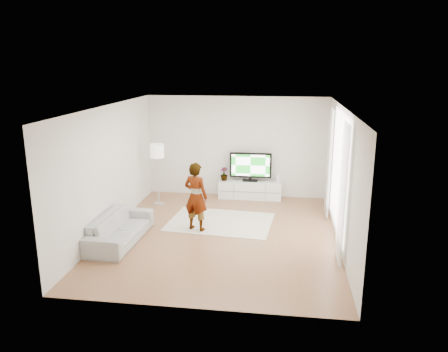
# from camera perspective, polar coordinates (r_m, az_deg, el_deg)

# --- Properties ---
(floor) EXTENTS (6.00, 6.00, 0.00)m
(floor) POSITION_cam_1_polar(r_m,az_deg,el_deg) (9.72, -0.38, -7.68)
(floor) COLOR #A26E49
(floor) RESTS_ON ground
(ceiling) EXTENTS (6.00, 6.00, 0.00)m
(ceiling) POSITION_cam_1_polar(r_m,az_deg,el_deg) (9.03, -0.41, 8.98)
(ceiling) COLOR white
(ceiling) RESTS_ON wall_back
(wall_left) EXTENTS (0.02, 6.00, 2.80)m
(wall_left) POSITION_cam_1_polar(r_m,az_deg,el_deg) (9.93, -14.82, 0.82)
(wall_left) COLOR white
(wall_left) RESTS_ON floor
(wall_right) EXTENTS (0.02, 6.00, 2.80)m
(wall_right) POSITION_cam_1_polar(r_m,az_deg,el_deg) (9.26, 15.10, -0.19)
(wall_right) COLOR white
(wall_right) RESTS_ON floor
(wall_back) EXTENTS (5.00, 0.02, 2.80)m
(wall_back) POSITION_cam_1_polar(r_m,az_deg,el_deg) (12.18, 1.62, 3.82)
(wall_back) COLOR white
(wall_back) RESTS_ON floor
(wall_front) EXTENTS (5.00, 0.02, 2.80)m
(wall_front) POSITION_cam_1_polar(r_m,az_deg,el_deg) (6.46, -4.22, -6.23)
(wall_front) COLOR white
(wall_front) RESTS_ON floor
(window) EXTENTS (0.01, 2.60, 2.50)m
(window) POSITION_cam_1_polar(r_m,az_deg,el_deg) (9.54, 14.78, 0.56)
(window) COLOR white
(window) RESTS_ON wall_right
(curtain_near) EXTENTS (0.04, 0.70, 2.60)m
(curtain_near) POSITION_cam_1_polar(r_m,az_deg,el_deg) (8.31, 15.21, -2.26)
(curtain_near) COLOR white
(curtain_near) RESTS_ON floor
(curtain_far) EXTENTS (0.04, 0.70, 2.60)m
(curtain_far) POSITION_cam_1_polar(r_m,az_deg,el_deg) (10.81, 13.55, 1.73)
(curtain_far) COLOR white
(curtain_far) RESTS_ON floor
(media_console) EXTENTS (1.73, 0.49, 0.49)m
(media_console) POSITION_cam_1_polar(r_m,az_deg,el_deg) (12.19, 3.43, -1.79)
(media_console) COLOR white
(media_console) RESTS_ON floor
(television) EXTENTS (1.15, 0.23, 0.80)m
(television) POSITION_cam_1_polar(r_m,az_deg,el_deg) (12.04, 3.49, 1.34)
(television) COLOR black
(television) RESTS_ON media_console
(game_console) EXTENTS (0.06, 0.18, 0.24)m
(game_console) POSITION_cam_1_polar(r_m,az_deg,el_deg) (12.06, 7.05, -0.28)
(game_console) COLOR white
(game_console) RESTS_ON media_console
(potted_plant) EXTENTS (0.22, 0.22, 0.37)m
(potted_plant) POSITION_cam_1_polar(r_m,az_deg,el_deg) (12.15, -0.00, 0.27)
(potted_plant) COLOR #3F7238
(potted_plant) RESTS_ON media_console
(rug) EXTENTS (2.54, 1.93, 0.01)m
(rug) POSITION_cam_1_polar(r_m,az_deg,el_deg) (10.45, -0.48, -6.00)
(rug) COLOR #EDE5CA
(rug) RESTS_ON floor
(player) EXTENTS (0.66, 0.54, 1.56)m
(player) POSITION_cam_1_polar(r_m,az_deg,el_deg) (9.75, -3.70, -2.70)
(player) COLOR #334772
(player) RESTS_ON rug
(sofa) EXTENTS (0.87, 2.05, 0.59)m
(sofa) POSITION_cam_1_polar(r_m,az_deg,el_deg) (9.53, -13.40, -6.64)
(sofa) COLOR #AFAFAA
(sofa) RESTS_ON floor
(floor_lamp) EXTENTS (0.36, 0.36, 1.63)m
(floor_lamp) POSITION_cam_1_polar(r_m,az_deg,el_deg) (11.53, -8.72, 2.92)
(floor_lamp) COLOR silver
(floor_lamp) RESTS_ON floor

